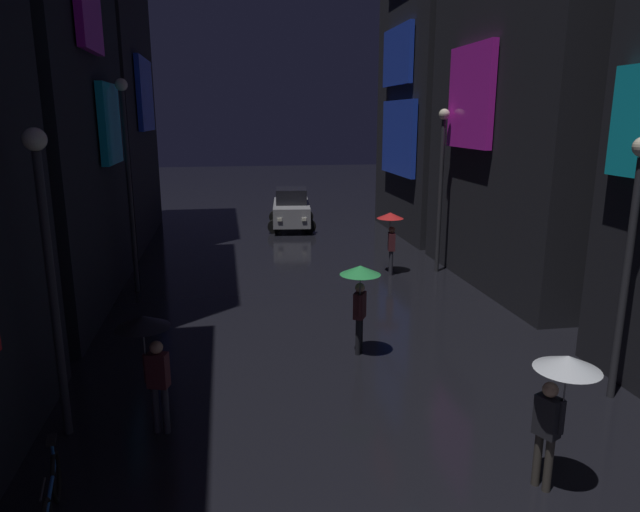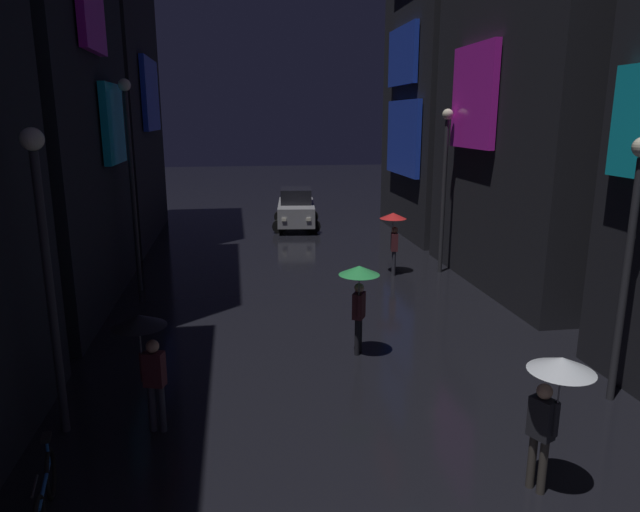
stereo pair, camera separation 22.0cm
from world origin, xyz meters
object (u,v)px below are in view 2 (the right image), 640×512
pedestrian_midstreet_centre_red (393,226)px  bicycle_parked_at_storefront (46,495)px  pedestrian_midstreet_left_green (359,285)px  streetlamp_right_near (631,239)px  streetlamp_left_far (131,165)px  car_distant (296,209)px  streetlamp_right_far (445,172)px  pedestrian_near_crossing_clear (555,387)px  streetlamp_left_near (45,248)px  pedestrian_foreground_right_black (144,340)px

pedestrian_midstreet_centre_red → bicycle_parked_at_storefront: pedestrian_midstreet_centre_red is taller
pedestrian_midstreet_left_green → bicycle_parked_at_storefront: 7.17m
streetlamp_right_near → streetlamp_left_far: bearing=139.2°
car_distant → streetlamp_right_far: 10.08m
pedestrian_near_crossing_clear → car_distant: pedestrian_near_crossing_clear is taller
streetlamp_right_near → streetlamp_left_far: size_ratio=0.78×
pedestrian_midstreet_centre_red → pedestrian_midstreet_left_green: size_ratio=1.00×
pedestrian_midstreet_left_green → streetlamp_right_far: bearing=56.6°
pedestrian_midstreet_centre_red → streetlamp_left_near: 12.30m
streetlamp_left_far → streetlamp_right_far: (10.00, 0.68, -0.44)m
pedestrian_midstreet_left_green → car_distant: size_ratio=0.49×
pedestrian_near_crossing_clear → streetlamp_left_far: streetlamp_left_far is taller
pedestrian_midstreet_centre_red → car_distant: 9.21m
streetlamp_left_near → streetlamp_left_far: size_ratio=0.81×
pedestrian_midstreet_left_green → bicycle_parked_at_storefront: bearing=-138.2°
bicycle_parked_at_storefront → pedestrian_midstreet_left_green: bearing=41.8°
pedestrian_foreground_right_black → streetlamp_left_near: 2.15m
pedestrian_midstreet_left_green → streetlamp_right_near: bearing=-32.1°
pedestrian_foreground_right_black → streetlamp_left_far: size_ratio=0.33×
pedestrian_midstreet_centre_red → pedestrian_near_crossing_clear: (-1.03, -11.75, 0.00)m
streetlamp_left_near → streetlamp_right_near: streetlamp_left_near is taller
streetlamp_left_far → bicycle_parked_at_storefront: bearing=-87.9°
pedestrian_midstreet_centre_red → pedestrian_midstreet_left_green: bearing=-111.8°
pedestrian_near_crossing_clear → car_distant: size_ratio=0.49×
pedestrian_near_crossing_clear → streetlamp_right_far: (2.74, 11.76, 1.78)m
streetlamp_right_near → streetlamp_left_far: streetlamp_left_far is taller
streetlamp_left_near → bicycle_parked_at_storefront: bearing=-80.3°
pedestrian_foreground_right_black → streetlamp_right_near: streetlamp_right_near is taller
bicycle_parked_at_storefront → car_distant: car_distant is taller
pedestrian_foreground_right_black → pedestrian_midstreet_left_green: bearing=31.8°
streetlamp_left_far → streetlamp_left_near: bearing=-90.0°
pedestrian_near_crossing_clear → streetlamp_right_far: 12.20m
car_distant → streetlamp_right_far: size_ratio=0.78×
streetlamp_left_far → car_distant: bearing=58.1°
pedestrian_foreground_right_black → car_distant: bearing=76.1°
car_distant → pedestrian_near_crossing_clear: bearing=-86.3°
pedestrian_midstreet_centre_red → streetlamp_left_far: 8.60m
pedestrian_midstreet_left_green → bicycle_parked_at_storefront: (-5.26, -4.70, -1.28)m
pedestrian_midstreet_left_green → car_distant: bearing=89.0°
pedestrian_midstreet_left_green → bicycle_parked_at_storefront: pedestrian_midstreet_left_green is taller
pedestrian_midstreet_left_green → streetlamp_left_far: 8.48m
pedestrian_foreground_right_black → car_distant: (4.49, 18.07, -0.74)m
streetlamp_left_near → streetlamp_right_near: size_ratio=1.04×
bicycle_parked_at_storefront → streetlamp_left_near: streetlamp_left_near is taller
streetlamp_left_near → pedestrian_foreground_right_black: bearing=-9.4°
pedestrian_midstreet_left_green → streetlamp_right_far: 8.10m
streetlamp_right_near → bicycle_parked_at_storefront: bearing=-168.4°
car_distant → streetlamp_right_near: 18.77m
pedestrian_foreground_right_black → streetlamp_right_near: size_ratio=0.43×
streetlamp_right_near → car_distant: bearing=102.6°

